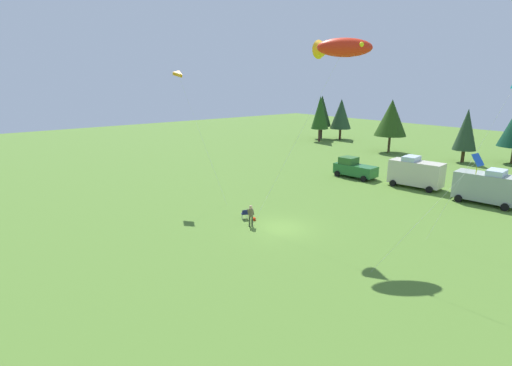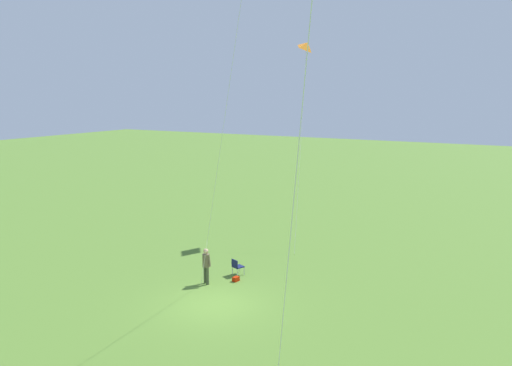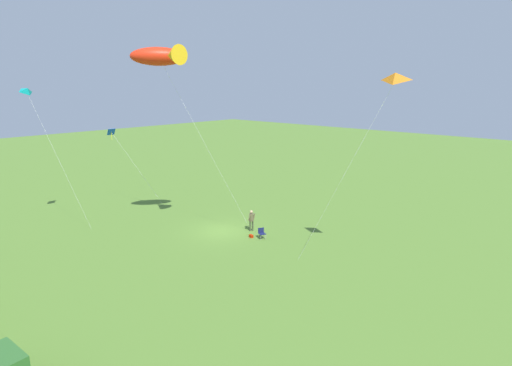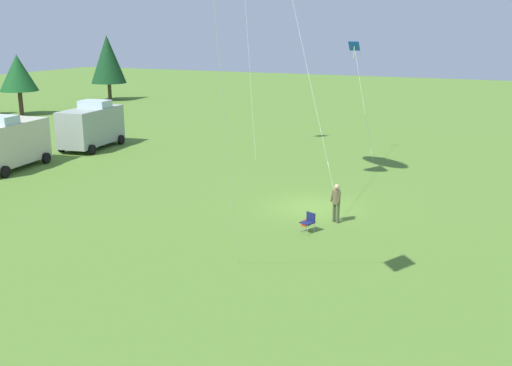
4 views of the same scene
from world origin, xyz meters
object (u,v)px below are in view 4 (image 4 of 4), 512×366
van_motorhome_grey (91,125)px  kite_diamond_blue (355,51)px  van_camper_beige (8,142)px  folding_chair (309,221)px  person_kite_flyer (336,200)px  backpack_on_grass (306,223)px

van_motorhome_grey → kite_diamond_blue: (5.57, -17.37, 5.26)m
van_camper_beige → kite_diamond_blue: bearing=117.7°
van_camper_beige → kite_diamond_blue: (12.87, -17.70, 5.26)m
van_camper_beige → folding_chair: bearing=72.2°
person_kite_flyer → folding_chair: size_ratio=2.12×
folding_chair → kite_diamond_blue: kite_diamond_blue is taller
kite_diamond_blue → van_motorhome_grey: bearing=107.8°
kite_diamond_blue → person_kite_flyer: bearing=-166.8°
folding_chair → backpack_on_grass: size_ratio=2.56×
folding_chair → person_kite_flyer: bearing=-178.1°
person_kite_flyer → kite_diamond_blue: bearing=-142.4°
person_kite_flyer → van_camper_beige: van_camper_beige is taller
backpack_on_grass → van_camper_beige: 20.31m
folding_chair → backpack_on_grass: 0.91m
person_kite_flyer → van_camper_beige: 21.22m
backpack_on_grass → kite_diamond_blue: size_ratio=0.04×
folding_chair → backpack_on_grass: (0.73, 0.39, -0.38)m
folding_chair → van_camper_beige: van_camper_beige is taller
person_kite_flyer → van_motorhome_grey: (9.03, 20.80, 0.62)m
van_camper_beige → van_motorhome_grey: same height
kite_diamond_blue → backpack_on_grass: bearing=-171.3°
person_kite_flyer → backpack_on_grass: size_ratio=5.44×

